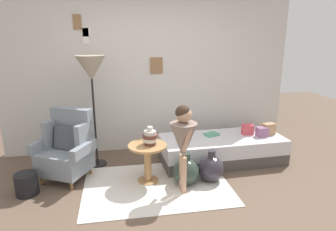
{
  "coord_description": "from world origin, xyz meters",
  "views": [
    {
      "loc": [
        -0.55,
        -3.0,
        1.98
      ],
      "look_at": [
        0.15,
        0.95,
        0.85
      ],
      "focal_mm": 31.73,
      "sensor_mm": 36.0,
      "label": 1
    }
  ],
  "objects_px": {
    "armchair": "(67,148)",
    "demijohn_far": "(211,168)",
    "magazine_basket": "(27,184)",
    "demijohn_near": "(186,172)",
    "side_table": "(148,156)",
    "floor_lamp": "(91,71)",
    "person_child": "(183,137)",
    "book_on_daybed": "(212,134)",
    "vase_striped": "(150,137)",
    "daybed": "(222,149)"
  },
  "relations": [
    {
      "from": "demijohn_near",
      "to": "daybed",
      "type": "bearing_deg",
      "value": 41.06
    },
    {
      "from": "vase_striped",
      "to": "magazine_basket",
      "type": "relative_size",
      "value": 0.89
    },
    {
      "from": "armchair",
      "to": "demijohn_near",
      "type": "bearing_deg",
      "value": -17.32
    },
    {
      "from": "magazine_basket",
      "to": "demijohn_near",
      "type": "bearing_deg",
      "value": -2.73
    },
    {
      "from": "vase_striped",
      "to": "demijohn_near",
      "type": "bearing_deg",
      "value": -20.49
    },
    {
      "from": "demijohn_far",
      "to": "person_child",
      "type": "bearing_deg",
      "value": -155.77
    },
    {
      "from": "armchair",
      "to": "magazine_basket",
      "type": "xyz_separation_m",
      "value": [
        -0.46,
        -0.39,
        -0.3
      ]
    },
    {
      "from": "armchair",
      "to": "floor_lamp",
      "type": "height_order",
      "value": "floor_lamp"
    },
    {
      "from": "side_table",
      "to": "book_on_daybed",
      "type": "distance_m",
      "value": 1.23
    },
    {
      "from": "book_on_daybed",
      "to": "magazine_basket",
      "type": "bearing_deg",
      "value": -166.13
    },
    {
      "from": "floor_lamp",
      "to": "book_on_daybed",
      "type": "distance_m",
      "value": 2.07
    },
    {
      "from": "demijohn_near",
      "to": "vase_striped",
      "type": "bearing_deg",
      "value": 159.51
    },
    {
      "from": "vase_striped",
      "to": "armchair",
      "type": "bearing_deg",
      "value": 164.02
    },
    {
      "from": "side_table",
      "to": "magazine_basket",
      "type": "bearing_deg",
      "value": -177.45
    },
    {
      "from": "side_table",
      "to": "floor_lamp",
      "type": "xyz_separation_m",
      "value": [
        -0.71,
        0.68,
        1.06
      ]
    },
    {
      "from": "magazine_basket",
      "to": "book_on_daybed",
      "type": "bearing_deg",
      "value": 13.87
    },
    {
      "from": "daybed",
      "to": "demijohn_far",
      "type": "height_order",
      "value": "demijohn_far"
    },
    {
      "from": "floor_lamp",
      "to": "vase_striped",
      "type": "bearing_deg",
      "value": -41.88
    },
    {
      "from": "vase_striped",
      "to": "demijohn_near",
      "type": "xyz_separation_m",
      "value": [
        0.46,
        -0.17,
        -0.46
      ]
    },
    {
      "from": "demijohn_far",
      "to": "magazine_basket",
      "type": "relative_size",
      "value": 1.59
    },
    {
      "from": "vase_striped",
      "to": "magazine_basket",
      "type": "xyz_separation_m",
      "value": [
        -1.58,
        -0.07,
        -0.5
      ]
    },
    {
      "from": "side_table",
      "to": "demijohn_far",
      "type": "xyz_separation_m",
      "value": [
        0.85,
        -0.13,
        -0.2
      ]
    },
    {
      "from": "daybed",
      "to": "floor_lamp",
      "type": "xyz_separation_m",
      "value": [
        -1.93,
        0.21,
        1.24
      ]
    },
    {
      "from": "side_table",
      "to": "demijohn_near",
      "type": "bearing_deg",
      "value": -18.51
    },
    {
      "from": "side_table",
      "to": "demijohn_far",
      "type": "distance_m",
      "value": 0.89
    },
    {
      "from": "side_table",
      "to": "demijohn_near",
      "type": "relative_size",
      "value": 1.22
    },
    {
      "from": "vase_striped",
      "to": "book_on_daybed",
      "type": "xyz_separation_m",
      "value": [
        1.05,
        0.57,
        -0.22
      ]
    },
    {
      "from": "book_on_daybed",
      "to": "demijohn_far",
      "type": "distance_m",
      "value": 0.78
    },
    {
      "from": "demijohn_far",
      "to": "vase_striped",
      "type": "bearing_deg",
      "value": 170.4
    },
    {
      "from": "person_child",
      "to": "demijohn_near",
      "type": "height_order",
      "value": "person_child"
    },
    {
      "from": "floor_lamp",
      "to": "daybed",
      "type": "bearing_deg",
      "value": -6.16
    },
    {
      "from": "daybed",
      "to": "magazine_basket",
      "type": "bearing_deg",
      "value": -169.01
    },
    {
      "from": "demijohn_far",
      "to": "book_on_daybed",
      "type": "bearing_deg",
      "value": 72.13
    },
    {
      "from": "vase_striped",
      "to": "demijohn_far",
      "type": "bearing_deg",
      "value": -9.6
    },
    {
      "from": "daybed",
      "to": "person_child",
      "type": "height_order",
      "value": "person_child"
    },
    {
      "from": "vase_striped",
      "to": "person_child",
      "type": "height_order",
      "value": "person_child"
    },
    {
      "from": "vase_striped",
      "to": "person_child",
      "type": "xyz_separation_m",
      "value": [
        0.37,
        -0.34,
        0.09
      ]
    },
    {
      "from": "floor_lamp",
      "to": "demijohn_far",
      "type": "bearing_deg",
      "value": -27.33
    },
    {
      "from": "daybed",
      "to": "magazine_basket",
      "type": "height_order",
      "value": "daybed"
    },
    {
      "from": "floor_lamp",
      "to": "demijohn_near",
      "type": "height_order",
      "value": "floor_lamp"
    },
    {
      "from": "book_on_daybed",
      "to": "side_table",
      "type": "bearing_deg",
      "value": -151.87
    },
    {
      "from": "floor_lamp",
      "to": "person_child",
      "type": "bearing_deg",
      "value": -41.93
    },
    {
      "from": "floor_lamp",
      "to": "person_child",
      "type": "xyz_separation_m",
      "value": [
        1.12,
        -1.01,
        -0.71
      ]
    },
    {
      "from": "armchair",
      "to": "demijohn_near",
      "type": "distance_m",
      "value": 1.67
    },
    {
      "from": "daybed",
      "to": "demijohn_far",
      "type": "xyz_separation_m",
      "value": [
        -0.37,
        -0.6,
        -0.02
      ]
    },
    {
      "from": "side_table",
      "to": "armchair",
      "type": "bearing_deg",
      "value": 163.23
    },
    {
      "from": "armchair",
      "to": "demijohn_far",
      "type": "xyz_separation_m",
      "value": [
        1.93,
        -0.46,
        -0.26
      ]
    },
    {
      "from": "demijohn_near",
      "to": "armchair",
      "type": "bearing_deg",
      "value": 162.68
    },
    {
      "from": "vase_striped",
      "to": "side_table",
      "type": "bearing_deg",
      "value": -171.18
    },
    {
      "from": "demijohn_near",
      "to": "demijohn_far",
      "type": "xyz_separation_m",
      "value": [
        0.36,
        0.03,
        0.0
      ]
    }
  ]
}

